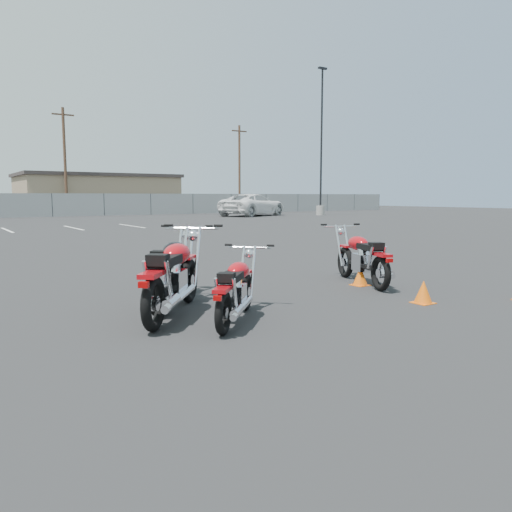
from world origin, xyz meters
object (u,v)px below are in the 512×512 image
motorcycle_front_red (174,276)px  motorcycle_rear_red (363,258)px  motorcycle_third_red (236,290)px  white_van (253,199)px  motorcycle_second_black (172,270)px

motorcycle_front_red → motorcycle_rear_red: (3.85, 0.36, -0.05)m
motorcycle_third_red → white_van: size_ratio=0.22×
motorcycle_second_black → white_van: (19.06, 27.19, 0.88)m
motorcycle_third_red → motorcycle_rear_red: motorcycle_rear_red is taller
motorcycle_front_red → motorcycle_third_red: 0.91m
motorcycle_rear_red → white_van: (15.49, 27.52, 0.91)m
motorcycle_front_red → white_van: white_van is taller
motorcycle_second_black → motorcycle_third_red: bearing=-80.5°
motorcycle_front_red → white_van: size_ratio=0.29×
motorcycle_front_red → white_van: bearing=55.3°
motorcycle_second_black → motorcycle_rear_red: motorcycle_second_black is taller
motorcycle_third_red → motorcycle_rear_red: (3.33, 1.10, 0.06)m
motorcycle_second_black → motorcycle_third_red: motorcycle_second_black is taller
motorcycle_third_red → white_van: bearing=56.7°
white_van → motorcycle_second_black: bearing=122.2°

